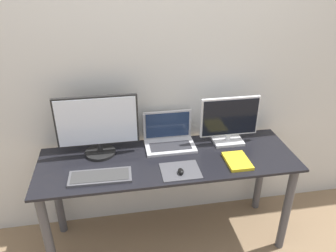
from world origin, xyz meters
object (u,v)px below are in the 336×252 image
Objects in this scene: mouse at (181,171)px; book at (237,161)px; laptop at (169,137)px; keyboard at (100,177)px; monitor_right at (230,121)px; monitor_left at (98,126)px.

book is (0.40, 0.06, -0.01)m from mouse.
keyboard is at bearing -146.14° from laptop.
book is (-0.02, -0.27, -0.17)m from monitor_right.
monitor_right is at bearing 0.00° from monitor_left.
monitor_left is at bearing 90.15° from keyboard.
monitor_right reaches higher than keyboard.
monitor_right is at bearing -5.85° from laptop.
keyboard is at bearing -178.83° from book.
mouse is (0.50, -0.05, 0.01)m from keyboard.
keyboard is 1.79× the size of book.
laptop reaches higher than book.
monitor_left is at bearing -174.86° from laptop.
monitor_left reaches higher than laptop.
keyboard is at bearing -162.82° from monitor_right.
monitor_left is 1.28× the size of monitor_right.
keyboard is at bearing -89.85° from monitor_left.
keyboard is 0.51m from mouse.
laptop is at bearing 174.15° from monitor_right.
laptop is at bearing 33.86° from keyboard.
monitor_left is at bearing 163.46° from book.
laptop reaches higher than keyboard.
book is at bearing 1.17° from keyboard.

